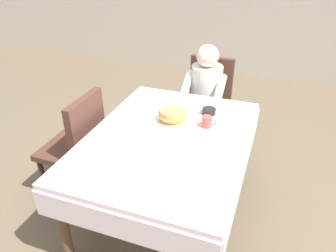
% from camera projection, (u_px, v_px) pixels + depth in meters
% --- Properties ---
extents(ground_plane, '(14.00, 14.00, 0.00)m').
position_uv_depth(ground_plane, '(168.00, 212.00, 2.66)').
color(ground_plane, brown).
extents(dining_table_main, '(1.12, 1.52, 0.74)m').
position_uv_depth(dining_table_main, '(168.00, 147.00, 2.34)').
color(dining_table_main, silver).
rests_on(dining_table_main, ground).
extents(chair_diner, '(0.44, 0.45, 0.93)m').
position_uv_depth(chair_diner, '(208.00, 98.00, 3.34)').
color(chair_diner, '#4C2D23').
rests_on(chair_diner, ground).
extents(diner_person, '(0.40, 0.43, 1.12)m').
position_uv_depth(diner_person, '(205.00, 91.00, 3.14)').
color(diner_person, silver).
rests_on(diner_person, ground).
extents(chair_left_side, '(0.45, 0.44, 0.93)m').
position_uv_depth(chair_left_side, '(78.00, 141.00, 2.62)').
color(chair_left_side, '#4C2D23').
rests_on(chair_left_side, ground).
extents(plate_breakfast, '(0.28, 0.28, 0.02)m').
position_uv_depth(plate_breakfast, '(172.00, 122.00, 2.46)').
color(plate_breakfast, white).
rests_on(plate_breakfast, dining_table_main).
extents(breakfast_stack, '(0.21, 0.21, 0.10)m').
position_uv_depth(breakfast_stack, '(172.00, 116.00, 2.43)').
color(breakfast_stack, tan).
rests_on(breakfast_stack, plate_breakfast).
extents(cup_coffee, '(0.11, 0.08, 0.08)m').
position_uv_depth(cup_coffee, '(207.00, 122.00, 2.39)').
color(cup_coffee, '#B24C42').
rests_on(cup_coffee, dining_table_main).
extents(bowl_butter, '(0.11, 0.11, 0.04)m').
position_uv_depth(bowl_butter, '(209.00, 111.00, 2.58)').
color(bowl_butter, black).
rests_on(bowl_butter, dining_table_main).
extents(syrup_pitcher, '(0.08, 0.08, 0.07)m').
position_uv_depth(syrup_pitcher, '(149.00, 104.00, 2.66)').
color(syrup_pitcher, silver).
rests_on(syrup_pitcher, dining_table_main).
extents(fork_left_of_plate, '(0.02, 0.18, 0.00)m').
position_uv_depth(fork_left_of_plate, '(148.00, 119.00, 2.50)').
color(fork_left_of_plate, silver).
rests_on(fork_left_of_plate, dining_table_main).
extents(knife_right_of_plate, '(0.03, 0.20, 0.00)m').
position_uv_depth(knife_right_of_plate, '(195.00, 128.00, 2.39)').
color(knife_right_of_plate, silver).
rests_on(knife_right_of_plate, dining_table_main).
extents(spoon_near_edge, '(0.15, 0.02, 0.00)m').
position_uv_depth(spoon_near_edge, '(154.00, 144.00, 2.21)').
color(spoon_near_edge, silver).
rests_on(spoon_near_edge, dining_table_main).
extents(napkin_folded, '(0.18, 0.13, 0.01)m').
position_uv_depth(napkin_folded, '(130.00, 129.00, 2.37)').
color(napkin_folded, white).
rests_on(napkin_folded, dining_table_main).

